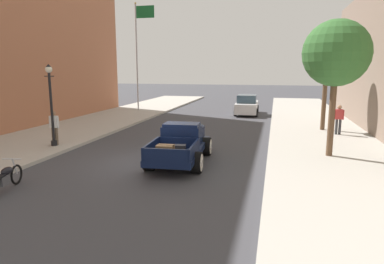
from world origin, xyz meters
name	(u,v)px	position (x,y,z in m)	size (l,w,h in m)	color
ground_plane	(154,162)	(0.00, 0.00, 0.00)	(140.00, 140.00, 0.00)	#3D3D42
sidewalk_left	(4,151)	(-7.25, 0.00, 0.07)	(5.50, 64.00, 0.15)	#ADA89E
sidewalk_right	(344,173)	(7.25, 0.00, 0.07)	(5.50, 64.00, 0.15)	#ADA89E
hotrod_truck_navy	(182,143)	(1.03, 0.54, 0.75)	(2.38, 5.01, 1.58)	#0F1938
motorcycle_parked	(4,178)	(-3.36, -4.33, 0.44)	(0.69, 2.09, 0.93)	black
car_background_white	(247,105)	(2.43, 16.12, 0.77)	(1.94, 4.34, 1.65)	silver
pedestrian_sidewalk_left	(54,126)	(-5.53, 1.38, 1.09)	(0.53, 0.22, 1.65)	brown
pedestrian_sidewalk_right	(339,118)	(8.21, 7.52, 1.09)	(0.53, 0.22, 1.65)	#333338
street_lamp_near	(51,99)	(-5.51, 1.24, 2.39)	(0.50, 0.32, 3.85)	black
flagpole	(139,45)	(-6.89, 15.71, 5.77)	(1.74, 0.16, 9.16)	#B2B2B7
street_tree_nearest	(336,54)	(7.04, 2.30, 4.37)	(2.69, 2.69, 5.59)	brown
street_tree_second	(327,62)	(7.56, 8.93, 4.16)	(2.14, 2.14, 5.14)	brown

